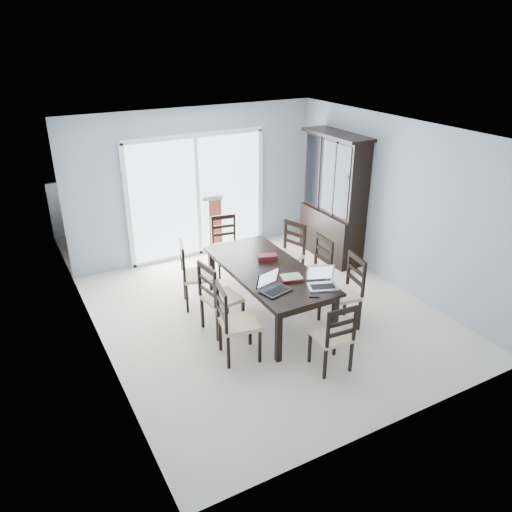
% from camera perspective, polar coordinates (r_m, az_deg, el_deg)
% --- Properties ---
extents(floor, '(5.00, 5.00, 0.00)m').
position_cam_1_polar(floor, '(7.22, 1.31, -6.75)').
color(floor, beige).
rests_on(floor, ground).
extents(ceiling, '(5.00, 5.00, 0.00)m').
position_cam_1_polar(ceiling, '(6.27, 1.55, 13.96)').
color(ceiling, white).
rests_on(ceiling, back_wall).
extents(back_wall, '(4.50, 0.02, 2.60)m').
position_cam_1_polar(back_wall, '(8.78, -6.82, 8.18)').
color(back_wall, '#93A1AF').
rests_on(back_wall, floor).
extents(wall_left, '(0.02, 5.00, 2.60)m').
position_cam_1_polar(wall_left, '(5.94, -17.77, -1.12)').
color(wall_left, '#93A1AF').
rests_on(wall_left, floor).
extents(wall_right, '(0.02, 5.00, 2.60)m').
position_cam_1_polar(wall_right, '(7.94, 15.71, 5.65)').
color(wall_right, '#93A1AF').
rests_on(wall_right, floor).
extents(balcony, '(4.50, 2.00, 0.10)m').
position_cam_1_polar(balcony, '(10.11, -8.60, 2.20)').
color(balcony, gray).
rests_on(balcony, ground).
extents(railing, '(4.50, 0.06, 1.10)m').
position_cam_1_polar(railing, '(10.80, -10.69, 6.91)').
color(railing, '#99999E').
rests_on(railing, balcony).
extents(dining_table, '(1.00, 2.20, 0.75)m').
position_cam_1_polar(dining_table, '(6.90, 1.37, -1.97)').
color(dining_table, black).
rests_on(dining_table, floor).
extents(china_hutch, '(0.50, 1.38, 2.20)m').
position_cam_1_polar(china_hutch, '(8.76, 8.88, 6.47)').
color(china_hutch, black).
rests_on(china_hutch, floor).
extents(sliding_door, '(2.52, 0.05, 2.18)m').
position_cam_1_polar(sliding_door, '(8.82, -6.69, 6.81)').
color(sliding_door, silver).
rests_on(sliding_door, floor).
extents(chair_left_near, '(0.52, 0.51, 1.17)m').
position_cam_1_polar(chair_left_near, '(6.05, -2.86, -6.73)').
color(chair_left_near, black).
rests_on(chair_left_near, floor).
extents(chair_left_mid, '(0.51, 0.50, 1.18)m').
position_cam_1_polar(chair_left_mid, '(6.57, -4.69, -4.00)').
color(chair_left_mid, black).
rests_on(chair_left_mid, floor).
extents(chair_left_far, '(0.56, 0.55, 1.17)m').
position_cam_1_polar(chair_left_far, '(7.24, -7.43, -1.29)').
color(chair_left_far, black).
rests_on(chair_left_far, floor).
extents(chair_right_near, '(0.52, 0.51, 1.18)m').
position_cam_1_polar(chair_right_near, '(6.83, 10.44, -3.16)').
color(chair_right_near, black).
rests_on(chair_right_near, floor).
extents(chair_right_mid, '(0.46, 0.45, 1.16)m').
position_cam_1_polar(chair_right_mid, '(7.38, 6.95, -0.82)').
color(chair_right_mid, black).
rests_on(chair_right_mid, floor).
extents(chair_right_far, '(0.56, 0.55, 1.15)m').
position_cam_1_polar(chair_right_far, '(7.90, 3.90, 1.04)').
color(chair_right_far, black).
rests_on(chair_right_far, floor).
extents(chair_end_near, '(0.43, 0.44, 1.06)m').
position_cam_1_polar(chair_end_near, '(5.92, 9.14, -8.49)').
color(chair_end_near, black).
rests_on(chair_end_near, floor).
extents(chair_end_far, '(0.48, 0.49, 1.10)m').
position_cam_1_polar(chair_end_far, '(8.28, -3.53, 2.02)').
color(chair_end_far, black).
rests_on(chair_end_far, floor).
extents(laptop_dark, '(0.41, 0.33, 0.25)m').
position_cam_1_polar(laptop_dark, '(6.24, 2.29, -3.59)').
color(laptop_dark, black).
rests_on(laptop_dark, dining_table).
extents(laptop_silver, '(0.44, 0.37, 0.25)m').
position_cam_1_polar(laptop_silver, '(6.39, 7.64, -3.08)').
color(laptop_silver, '#B9B9BC').
rests_on(laptop_silver, dining_table).
extents(book_stack, '(0.31, 0.26, 0.04)m').
position_cam_1_polar(book_stack, '(6.57, 4.01, -2.51)').
color(book_stack, maroon).
rests_on(book_stack, dining_table).
extents(cell_phone, '(0.13, 0.12, 0.01)m').
position_cam_1_polar(cell_phone, '(6.19, 6.69, -4.59)').
color(cell_phone, black).
rests_on(cell_phone, dining_table).
extents(game_box, '(0.31, 0.22, 0.07)m').
position_cam_1_polar(game_box, '(7.10, 1.27, -0.14)').
color(game_box, '#450D13').
rests_on(game_box, dining_table).
extents(hot_tub, '(2.39, 2.23, 1.04)m').
position_cam_1_polar(hot_tub, '(9.81, -10.49, 4.95)').
color(hot_tub, maroon).
rests_on(hot_tub, balcony).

